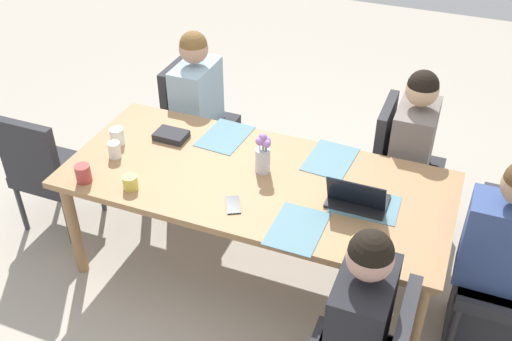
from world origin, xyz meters
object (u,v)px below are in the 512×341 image
object	(u,v)px
coffee_mug_near_left	(117,136)
coffee_mug_centre_right	(130,182)
flower_vase	(263,152)
coffee_mug_far_left	(114,150)
coffee_mug_centre_left	(359,248)
coffee_mug_near_right	(83,174)
chair_head_left_left_far	(507,266)
dining_table	(256,187)
person_near_left_mid	(198,118)
laptop_head_left_left_far	(357,199)
book_red_cover	(171,135)
person_head_left_left_far	(495,268)
person_near_left_near	(409,164)
chair_head_right_right_mid	(46,167)
phone_black	(233,205)
chair_near_left_mid	(193,116)
chair_near_left_near	(398,161)

from	to	relation	value
coffee_mug_near_left	coffee_mug_centre_right	size ratio (longest dim) A/B	1.27
flower_vase	coffee_mug_far_left	world-z (taller)	flower_vase
coffee_mug_centre_left	coffee_mug_far_left	distance (m)	1.59
coffee_mug_near_right	coffee_mug_centre_left	size ratio (longest dim) A/B	0.98
chair_head_left_left_far	coffee_mug_near_left	xyz separation A→B (m)	(2.34, 0.04, 0.29)
coffee_mug_near_right	coffee_mug_centre_right	world-z (taller)	coffee_mug_near_right
dining_table	person_near_left_mid	bearing A→B (deg)	-45.55
laptop_head_left_left_far	coffee_mug_near_left	distance (m)	1.52
chair_head_left_left_far	coffee_mug_near_left	size ratio (longest dim) A/B	8.51
person_near_left_mid	laptop_head_left_left_far	bearing A→B (deg)	149.18
coffee_mug_near_left	book_red_cover	world-z (taller)	coffee_mug_near_left
coffee_mug_centre_right	coffee_mug_far_left	distance (m)	0.34
person_head_left_left_far	flower_vase	size ratio (longest dim) A/B	4.66
person_near_left_near	chair_head_right_right_mid	size ratio (longest dim) A/B	1.33
coffee_mug_centre_left	coffee_mug_centre_right	world-z (taller)	coffee_mug_centre_left
person_near_left_mid	person_head_left_left_far	size ratio (longest dim) A/B	1.00
coffee_mug_centre_left	phone_black	distance (m)	0.73
person_near_left_mid	person_head_left_left_far	xyz separation A→B (m)	(-2.12, 0.80, 0.00)
person_head_left_left_far	chair_near_left_mid	bearing A→B (deg)	-21.42
chair_near_left_mid	person_near_left_mid	world-z (taller)	person_near_left_mid
dining_table	coffee_mug_centre_right	world-z (taller)	coffee_mug_centre_right
phone_black	coffee_mug_near_right	bearing A→B (deg)	-110.56
laptop_head_left_left_far	book_red_cover	distance (m)	1.26
chair_near_left_near	person_head_left_left_far	size ratio (longest dim) A/B	0.75
chair_head_right_right_mid	chair_near_left_near	bearing A→B (deg)	-156.45
chair_near_left_mid	coffee_mug_centre_right	distance (m)	1.24
chair_head_left_left_far	laptop_head_left_left_far	xyz separation A→B (m)	(0.82, 0.08, 0.28)
chair_near_left_mid	laptop_head_left_left_far	world-z (taller)	laptop_head_left_left_far
laptop_head_left_left_far	coffee_mug_centre_left	distance (m)	0.39
person_near_left_mid	phone_black	world-z (taller)	person_near_left_mid
chair_head_right_right_mid	chair_head_left_left_far	bearing A→B (deg)	-176.73
chair_head_left_left_far	coffee_mug_near_left	bearing A→B (deg)	0.96
laptop_head_left_left_far	coffee_mug_far_left	bearing A→B (deg)	3.32
flower_vase	person_head_left_left_far	bearing A→B (deg)	175.84
person_near_left_mid	book_red_cover	bearing A→B (deg)	101.08
coffee_mug_far_left	flower_vase	bearing A→B (deg)	-167.66
person_near_left_near	chair_head_right_right_mid	bearing A→B (deg)	21.50
person_near_left_near	phone_black	size ratio (longest dim) A/B	7.97
coffee_mug_near_left	coffee_mug_centre_left	world-z (taller)	coffee_mug_centre_left
chair_head_left_left_far	coffee_mug_centre_left	bearing A→B (deg)	32.87
coffee_mug_centre_left	person_near_left_mid	bearing A→B (deg)	-39.15
chair_head_right_right_mid	coffee_mug_near_left	size ratio (longest dim) A/B	8.51
person_near_left_mid	chair_head_left_left_far	world-z (taller)	person_near_left_mid
person_near_left_mid	coffee_mug_far_left	bearing A→B (deg)	83.66
person_near_left_near	chair_head_left_left_far	bearing A→B (deg)	132.56
person_near_left_mid	coffee_mug_centre_right	xyz separation A→B (m)	(-0.15, 1.13, 0.25)
chair_near_left_near	coffee_mug_near_right	xyz separation A→B (m)	(1.59, 1.21, 0.29)
person_near_left_near	chair_head_right_right_mid	world-z (taller)	person_near_left_near
laptop_head_left_left_far	coffee_mug_centre_right	size ratio (longest dim) A/B	3.84
person_near_left_near	coffee_mug_centre_right	size ratio (longest dim) A/B	14.33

